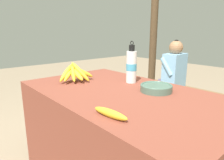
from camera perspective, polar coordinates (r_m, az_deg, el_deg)
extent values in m
cube|color=brown|center=(1.51, 2.71, -16.70)|extent=(1.48, 0.87, 0.74)
sphere|color=#4C381E|center=(1.66, -11.29, 2.22)|extent=(0.05, 0.05, 0.05)
ellipsoid|color=gold|center=(1.62, -12.98, 2.01)|extent=(0.08, 0.16, 0.15)
ellipsoid|color=gold|center=(1.61, -12.24, 1.55)|extent=(0.13, 0.16, 0.10)
ellipsoid|color=gold|center=(1.60, -11.05, 1.92)|extent=(0.15, 0.09, 0.14)
ellipsoid|color=gold|center=(1.61, -10.05, 1.78)|extent=(0.18, 0.04, 0.11)
ellipsoid|color=gold|center=(1.62, -9.05, 2.38)|extent=(0.18, 0.11, 0.17)
ellipsoid|color=gold|center=(1.67, -8.67, 2.33)|extent=(0.13, 0.19, 0.12)
ellipsoid|color=gold|center=(1.68, -9.02, 2.30)|extent=(0.10, 0.19, 0.10)
cylinder|color=#4C6B5B|center=(1.38, 12.50, -2.37)|extent=(0.21, 0.21, 0.04)
torus|color=#4C6B5B|center=(1.37, 12.54, -1.52)|extent=(0.21, 0.21, 0.01)
cylinder|color=white|center=(1.58, 5.56, 3.71)|extent=(0.08, 0.08, 0.25)
cylinder|color=#47A8D1|center=(1.58, 5.56, 3.71)|extent=(0.08, 0.08, 0.05)
cylinder|color=black|center=(1.56, 5.68, 9.08)|extent=(0.04, 0.04, 0.05)
torus|color=black|center=(1.56, 5.72, 10.48)|extent=(0.03, 0.01, 0.03)
ellipsoid|color=gold|center=(0.95, -0.50, -9.50)|extent=(0.21, 0.06, 0.04)
cube|color=brown|center=(2.79, 23.27, -3.42)|extent=(1.53, 0.32, 0.04)
cube|color=brown|center=(3.08, 10.73, -4.74)|extent=(0.06, 0.06, 0.35)
cube|color=brown|center=(3.27, 13.36, -3.82)|extent=(0.06, 0.06, 0.35)
cylinder|color=#564C60|center=(3.01, 11.66, -4.88)|extent=(0.09, 0.09, 0.39)
cylinder|color=#564C60|center=(2.89, 13.84, -1.57)|extent=(0.31, 0.11, 0.09)
cylinder|color=#564C60|center=(3.16, 13.52, -4.07)|extent=(0.09, 0.09, 0.39)
cylinder|color=#564C60|center=(3.05, 15.65, -0.90)|extent=(0.31, 0.11, 0.09)
cube|color=#84B7E0|center=(2.86, 17.38, 2.61)|extent=(0.23, 0.35, 0.46)
cylinder|color=#84B7E0|center=(2.72, 15.35, 3.72)|extent=(0.21, 0.08, 0.25)
cylinder|color=#84B7E0|center=(3.01, 18.39, 4.40)|extent=(0.21, 0.08, 0.25)
sphere|color=#9E704C|center=(2.82, 17.83, 8.85)|extent=(0.18, 0.18, 0.18)
sphere|color=black|center=(2.82, 17.93, 10.23)|extent=(0.07, 0.07, 0.07)
cylinder|color=#4C3823|center=(3.51, 11.86, 14.40)|extent=(0.12, 0.12, 2.40)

